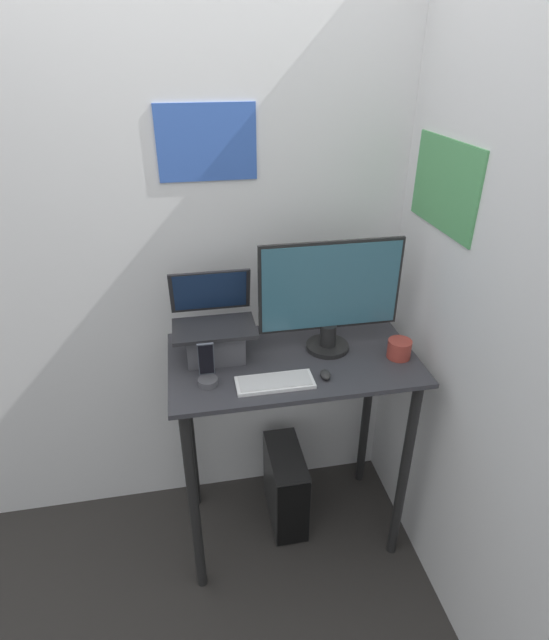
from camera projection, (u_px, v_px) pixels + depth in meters
name	position (u px, v px, depth m)	size (l,w,h in m)	color
ground_plane	(302.00, 575.00, 2.27)	(12.00, 12.00, 0.00)	#2D2B28
wall_back	(276.00, 256.00, 2.20)	(6.00, 0.06, 2.60)	silver
wall_side_right	(475.00, 313.00, 1.74)	(0.06, 6.00, 2.60)	silver
desk	(292.00, 398.00, 2.13)	(1.00, 0.57, 1.01)	#333338
laptop	(214.00, 335.00, 1.99)	(0.32, 0.26, 0.34)	#4C4C51
monitor	(330.00, 297.00, 1.98)	(0.58, 0.18, 0.47)	black
keyboard	(275.00, 382.00, 1.86)	(0.29, 0.11, 0.02)	white
mouse	(325.00, 375.00, 1.90)	(0.04, 0.06, 0.03)	#262626
cell_phone	(207.00, 373.00, 1.85)	(0.07, 0.07, 0.18)	#4C4C51
computer_tower	(286.00, 486.00, 2.47)	(0.16, 0.37, 0.41)	black
mug	(399.00, 349.00, 2.01)	(0.10, 0.10, 0.08)	#9E382D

